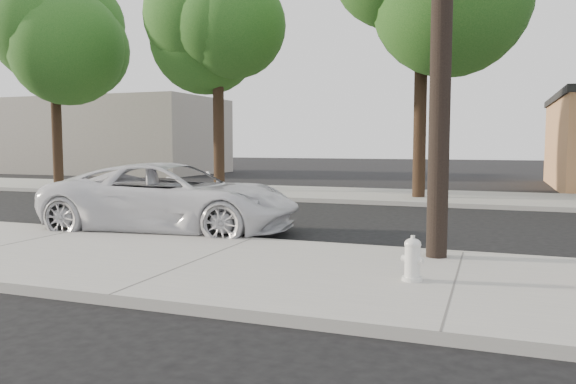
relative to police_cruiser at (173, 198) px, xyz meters
The scene contains 9 objects.
ground 2.75m from the police_cruiser, 27.38° to the left, with size 120.00×120.00×0.00m, color black.
near_sidewalk 3.94m from the police_cruiser, 52.84° to the right, with size 90.00×4.40×0.15m, color gray.
far_sidewalk 10.02m from the police_cruiser, 76.45° to the left, with size 90.00×5.00×0.15m, color gray.
curb_near 2.60m from the police_cruiser, 20.77° to the right, with size 90.00×0.12×0.16m, color #9E9B93.
building_far 27.65m from the police_cruiser, 129.78° to the left, with size 14.00×8.00×5.00m, color gray.
tree_a 15.69m from the police_cruiser, 141.66° to the left, with size 4.65×4.50×9.00m.
tree_b 11.26m from the police_cruiser, 110.53° to the left, with size 4.34×4.20×8.45m.
police_cruiser is the anchor object (origin of this frame).
fire_hydrant 6.66m from the police_cruiser, 29.47° to the right, with size 0.32×0.28×0.59m.
Camera 1 is at (4.45, -12.16, 2.03)m, focal length 35.00 mm.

